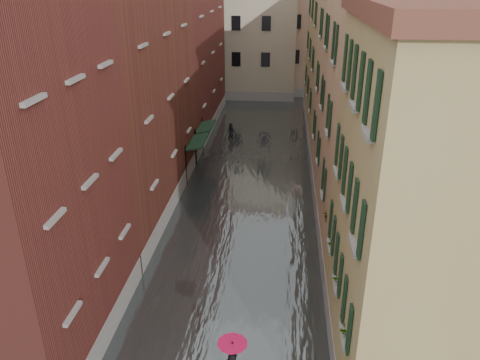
% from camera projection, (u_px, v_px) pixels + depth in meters
% --- Properties ---
extents(ground, '(120.00, 120.00, 0.00)m').
position_uv_depth(ground, '(225.00, 314.00, 18.78)').
color(ground, '#5A5A5D').
rests_on(ground, ground).
extents(floodwater, '(10.00, 60.00, 0.20)m').
position_uv_depth(floodwater, '(250.00, 181.00, 30.56)').
color(floodwater, '#43494A').
rests_on(floodwater, ground).
extents(building_left_mid, '(6.00, 14.00, 12.50)m').
position_uv_depth(building_left_mid, '(115.00, 101.00, 25.04)').
color(building_left_mid, '#58281B').
rests_on(building_left_mid, ground).
extents(building_left_far, '(6.00, 16.00, 14.00)m').
position_uv_depth(building_left_far, '(176.00, 47.00, 38.38)').
color(building_left_far, maroon).
rests_on(building_left_far, ground).
extents(building_right_near, '(6.00, 8.00, 11.50)m').
position_uv_depth(building_right_near, '(446.00, 221.00, 14.01)').
color(building_right_near, '#97804E').
rests_on(building_right_near, ground).
extents(building_right_mid, '(6.00, 14.00, 13.00)m').
position_uv_depth(building_right_mid, '(382.00, 103.00, 23.72)').
color(building_right_mid, tan).
rests_on(building_right_mid, ground).
extents(building_right_far, '(6.00, 16.00, 11.50)m').
position_uv_depth(building_right_far, '(347.00, 65.00, 37.67)').
color(building_right_far, '#97804E').
rests_on(building_right_far, ground).
extents(building_end_cream, '(12.00, 9.00, 13.00)m').
position_uv_depth(building_end_cream, '(240.00, 33.00, 50.97)').
color(building_end_cream, '#AFA88B').
rests_on(building_end_cream, ground).
extents(building_end_pink, '(10.00, 9.00, 12.00)m').
position_uv_depth(building_end_pink, '(322.00, 37.00, 52.21)').
color(building_end_pink, tan).
rests_on(building_end_pink, ground).
extents(awning_near, '(1.09, 3.21, 2.80)m').
position_uv_depth(awning_near, '(197.00, 142.00, 30.37)').
color(awning_near, '#16321F').
rests_on(awning_near, ground).
extents(awning_far, '(1.09, 2.82, 2.80)m').
position_uv_depth(awning_far, '(205.00, 128.00, 33.28)').
color(awning_far, '#16321F').
rests_on(awning_far, ground).
extents(window_planters, '(0.59, 7.90, 0.84)m').
position_uv_depth(window_planters, '(338.00, 256.00, 16.32)').
color(window_planters, brown).
rests_on(window_planters, ground).
extents(pedestrian_far, '(0.76, 0.62, 1.46)m').
position_uv_depth(pedestrian_far, '(231.00, 132.00, 37.89)').
color(pedestrian_far, black).
rests_on(pedestrian_far, ground).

